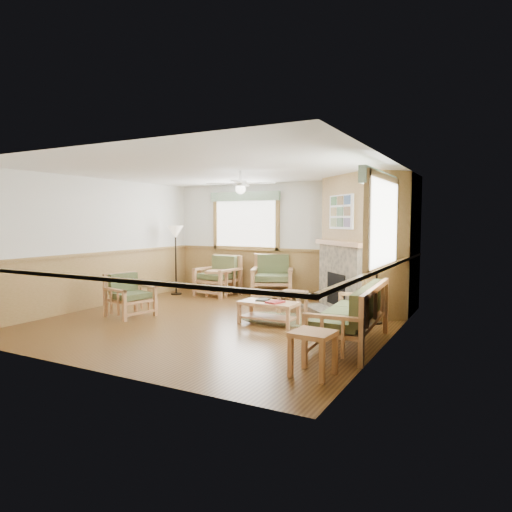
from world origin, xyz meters
The scene contains 24 objects.
floor centered at (0.00, 0.00, -0.01)m, with size 6.00×6.00×0.01m, color #553617.
ceiling centered at (0.00, 0.00, 2.70)m, with size 6.00×6.00×0.01m, color white.
wall_back centered at (0.00, 3.00, 1.35)m, with size 6.00×0.02×2.70m, color white.
wall_front centered at (0.00, -3.00, 1.35)m, with size 6.00×0.02×2.70m, color white.
wall_left centered at (-3.00, 0.00, 1.35)m, with size 0.02×6.00×2.70m, color white.
wall_right centered at (3.00, 0.00, 1.35)m, with size 0.02×6.00×2.70m, color white.
wainscot centered at (0.00, 0.00, 0.55)m, with size 6.00×6.00×1.10m, color olive, non-canonical shape.
fireplace centered at (2.05, 2.05, 1.35)m, with size 2.20×2.20×2.70m, color olive, non-canonical shape.
window_back centered at (-1.10, 2.96, 2.53)m, with size 1.90×0.16×1.50m, color white, non-canonical shape.
window_right centered at (2.96, -0.20, 2.53)m, with size 0.16×1.90×1.50m, color white, non-canonical shape.
ceiling_fan centered at (0.30, 0.30, 2.66)m, with size 1.24×1.24×0.36m, color white, non-canonical shape.
sofa centered at (2.55, -0.44, 0.45)m, with size 0.80×1.95×0.90m, color tan, non-canonical shape.
armchair_back_left centered at (-1.55, 2.37, 0.48)m, with size 0.86×0.86×0.96m, color tan, non-canonical shape.
armchair_back_right centered at (-0.16, 2.55, 0.51)m, with size 0.91×0.91×1.03m, color tan, non-canonical shape.
armchair_left centered at (-1.71, -0.41, 0.41)m, with size 0.72×0.72×0.81m, color tan, non-canonical shape.
coffee_table centered at (0.92, 0.20, 0.20)m, with size 1.01×0.51×0.40m, color tan, non-canonical shape.
end_table_chairs centered at (-1.50, 2.36, 0.31)m, with size 0.55×0.53×0.62m, color tan, non-canonical shape.
end_table_sofa centered at (2.55, -1.90, 0.26)m, with size 0.47×0.45×0.53m, color tan, non-canonical shape.
footstool centered at (0.87, 1.36, 0.21)m, with size 0.48×0.48×0.42m, color tan, non-canonical shape.
braided_rug centered at (0.96, 0.70, 0.01)m, with size 1.68×1.68×0.01m, color brown.
floor_lamp_left centered at (-2.55, 2.05, 0.85)m, with size 0.39×0.39×1.70m, color black, non-canonical shape.
floor_lamp_right centered at (2.55, 1.18, 0.75)m, with size 0.34×0.34×1.50m, color black, non-canonical shape.
book_red centered at (1.07, 0.15, 0.43)m, with size 0.22×0.30×0.03m, color maroon.
book_dark centered at (0.77, 0.27, 0.43)m, with size 0.20×0.27×0.03m, color black.
Camera 1 is at (4.43, -6.83, 1.82)m, focal length 32.00 mm.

